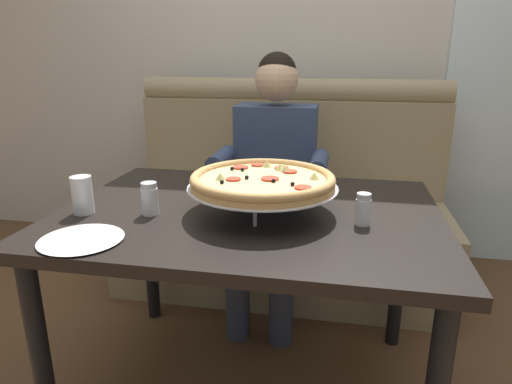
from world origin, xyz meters
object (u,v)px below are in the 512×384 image
shaker_pepper_flakes (150,201)px  drinking_glass (83,197)px  shaker_oregano (363,211)px  plate_near_left (81,237)px  dining_table (250,231)px  pizza (263,181)px  booth_bench (284,213)px  diner_main (273,171)px

shaker_pepper_flakes → drinking_glass: (-0.22, -0.03, 0.01)m
shaker_oregano → plate_near_left: 0.85m
dining_table → pizza: pizza is taller
booth_bench → pizza: size_ratio=3.52×
shaker_oregano → dining_table: bearing=168.8°
booth_bench → diner_main: size_ratio=1.39×
shaker_pepper_flakes → plate_near_left: (-0.10, -0.25, -0.04)m
drinking_glass → booth_bench: bearing=63.7°
diner_main → dining_table: bearing=-88.0°
dining_table → diner_main: bearing=92.0°
pizza → plate_near_left: pizza is taller
booth_bench → diner_main: 0.41m
shaker_pepper_flakes → shaker_oregano: bearing=3.1°
diner_main → drinking_glass: size_ratio=9.97×
booth_bench → shaker_oregano: bearing=-69.7°
pizza → shaker_pepper_flakes: 0.38m
pizza → drinking_glass: (-0.59, -0.13, -0.05)m
drinking_glass → shaker_oregano: bearing=4.4°
pizza → drinking_glass: 0.61m
booth_bench → pizza: 1.07m
diner_main → shaker_oregano: (0.40, -0.76, 0.08)m
dining_table → shaker_pepper_flakes: (-0.32, -0.11, 0.13)m
diner_main → booth_bench: bearing=84.8°
pizza → shaker_pepper_flakes: pizza is taller
shaker_pepper_flakes → plate_near_left: size_ratio=0.46×
pizza → shaker_pepper_flakes: (-0.36, -0.09, -0.06)m
shaker_oregano → plate_near_left: shaker_oregano is taller
diner_main → plate_near_left: (-0.39, -1.04, 0.05)m
pizza → shaker_pepper_flakes: size_ratio=4.58×
diner_main → pizza: size_ratio=2.53×
pizza → drinking_glass: pizza is taller
diner_main → shaker_pepper_flakes: diner_main is taller
dining_table → shaker_oregano: (0.38, -0.07, 0.13)m
shaker_oregano → diner_main: bearing=118.0°
booth_bench → drinking_glass: 1.29m
plate_near_left → shaker_pepper_flakes: bearing=67.5°
booth_bench → drinking_glass: size_ratio=13.89×
pizza → shaker_oregano: 0.34m
booth_bench → shaker_oregano: booth_bench is taller
booth_bench → plate_near_left: booth_bench is taller
plate_near_left → diner_main: bearing=69.3°
dining_table → diner_main: size_ratio=1.02×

